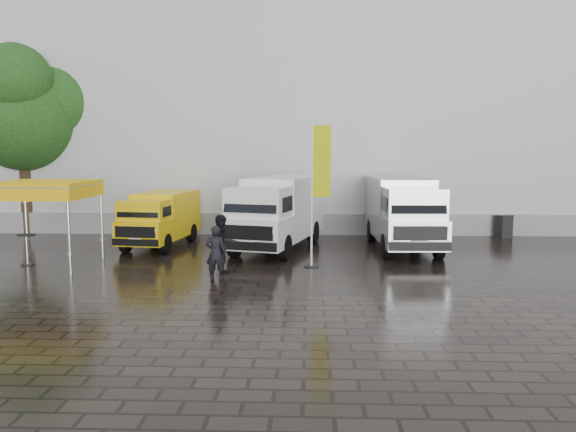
# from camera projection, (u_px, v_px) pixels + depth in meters

# --- Properties ---
(ground) EXTENTS (120.00, 120.00, 0.00)m
(ground) POSITION_uv_depth(u_px,v_px,m) (320.00, 270.00, 18.55)
(ground) COLOR black
(ground) RESTS_ON ground
(exhibition_hall) EXTENTS (44.00, 16.00, 12.00)m
(exhibition_hall) POSITION_uv_depth(u_px,v_px,m) (349.00, 116.00, 33.67)
(exhibition_hall) COLOR silver
(exhibition_hall) RESTS_ON ground
(hall_plinth) EXTENTS (44.00, 0.15, 1.00)m
(hall_plinth) POSITION_uv_depth(u_px,v_px,m) (359.00, 224.00, 26.32)
(hall_plinth) COLOR gray
(hall_plinth) RESTS_ON ground
(van_yellow) EXTENTS (2.46, 5.00, 2.22)m
(van_yellow) POSITION_uv_depth(u_px,v_px,m) (160.00, 220.00, 23.12)
(van_yellow) COLOR yellow
(van_yellow) RESTS_ON ground
(van_white) EXTENTS (3.86, 6.98, 2.87)m
(van_white) POSITION_uv_depth(u_px,v_px,m) (277.00, 213.00, 22.49)
(van_white) COLOR white
(van_white) RESTS_ON ground
(van_silver) EXTENTS (2.33, 6.59, 2.83)m
(van_silver) POSITION_uv_depth(u_px,v_px,m) (402.00, 214.00, 22.54)
(van_silver) COLOR #A4A7A9
(van_silver) RESTS_ON ground
(canopy_tent) EXTENTS (3.02, 3.02, 2.91)m
(canopy_tent) POSITION_uv_depth(u_px,v_px,m) (43.00, 187.00, 19.01)
(canopy_tent) COLOR silver
(canopy_tent) RESTS_ON ground
(flagpole) EXTENTS (0.88, 0.50, 4.98)m
(flagpole) POSITION_uv_depth(u_px,v_px,m) (317.00, 185.00, 18.85)
(flagpole) COLOR black
(flagpole) RESTS_ON ground
(tree) EXTENTS (5.04, 5.04, 9.05)m
(tree) POSITION_uv_depth(u_px,v_px,m) (23.00, 111.00, 26.64)
(tree) COLOR black
(tree) RESTS_ON ground
(cocktail_table) EXTENTS (0.60, 0.60, 1.07)m
(cocktail_table) POSITION_uv_depth(u_px,v_px,m) (27.00, 250.00, 19.39)
(cocktail_table) COLOR black
(cocktail_table) RESTS_ON ground
(wheelie_bin) EXTENTS (0.78, 0.78, 1.02)m
(wheelie_bin) POSITION_uv_depth(u_px,v_px,m) (504.00, 226.00, 25.56)
(wheelie_bin) COLOR black
(wheelie_bin) RESTS_ON ground
(person_front) EXTENTS (0.64, 0.43, 1.70)m
(person_front) POSITION_uv_depth(u_px,v_px,m) (216.00, 253.00, 16.99)
(person_front) COLOR black
(person_front) RESTS_ON ground
(person_tent) EXTENTS (1.17, 1.16, 1.91)m
(person_tent) POSITION_uv_depth(u_px,v_px,m) (223.00, 244.00, 17.96)
(person_tent) COLOR black
(person_tent) RESTS_ON ground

